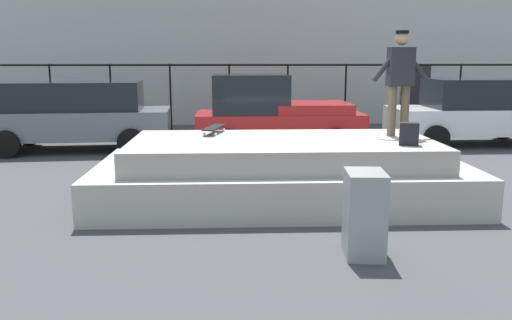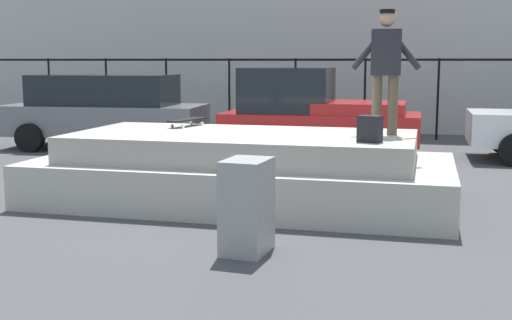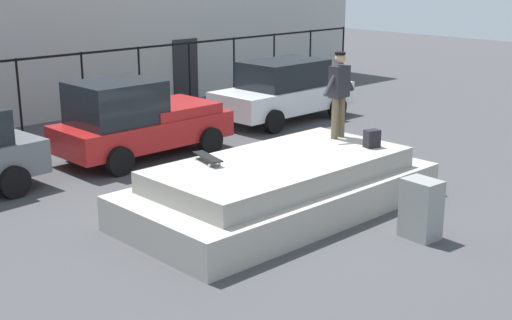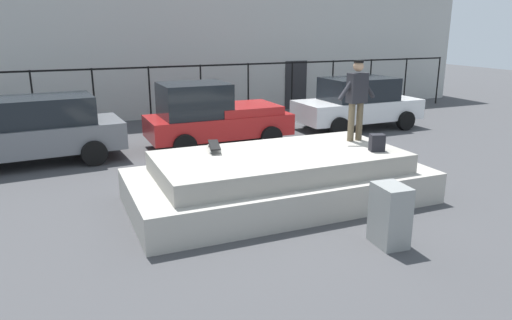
{
  "view_description": "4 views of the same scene",
  "coord_description": "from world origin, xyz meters",
  "px_view_note": "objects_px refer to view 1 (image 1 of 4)",
  "views": [
    {
      "loc": [
        -0.81,
        -8.57,
        2.3
      ],
      "look_at": [
        -0.41,
        0.59,
        0.51
      ],
      "focal_mm": 37.31,
      "sensor_mm": 36.0,
      "label": 1
    },
    {
      "loc": [
        2.51,
        -9.32,
        2.03
      ],
      "look_at": [
        -0.08,
        0.79,
        0.46
      ],
      "focal_mm": 46.79,
      "sensor_mm": 36.0,
      "label": 2
    },
    {
      "loc": [
        -8.73,
        -8.64,
        4.39
      ],
      "look_at": [
        0.02,
        0.52,
        0.82
      ],
      "focal_mm": 49.13,
      "sensor_mm": 36.0,
      "label": 3
    },
    {
      "loc": [
        -4.01,
        -8.3,
        3.4
      ],
      "look_at": [
        -0.11,
        0.82,
        0.6
      ],
      "focal_mm": 33.34,
      "sensor_mm": 36.0,
      "label": 4
    }
  ],
  "objects_px": {
    "skateboarder": "(400,76)",
    "backpack": "(409,134)",
    "car_white_sedan_far": "(473,112)",
    "utility_box": "(364,214)",
    "skateboard": "(214,128)",
    "car_red_pickup_mid": "(272,113)",
    "car_grey_hatchback_near": "(76,114)"
  },
  "relations": [
    {
      "from": "skateboard",
      "to": "car_red_pickup_mid",
      "type": "relative_size",
      "value": 0.21
    },
    {
      "from": "backpack",
      "to": "car_grey_hatchback_near",
      "type": "relative_size",
      "value": 0.07
    },
    {
      "from": "car_red_pickup_mid",
      "to": "car_grey_hatchback_near",
      "type": "bearing_deg",
      "value": 179.4
    },
    {
      "from": "car_grey_hatchback_near",
      "to": "car_white_sedan_far",
      "type": "height_order",
      "value": "car_white_sedan_far"
    },
    {
      "from": "car_grey_hatchback_near",
      "to": "car_white_sedan_far",
      "type": "bearing_deg",
      "value": 2.44
    },
    {
      "from": "car_red_pickup_mid",
      "to": "car_white_sedan_far",
      "type": "distance_m",
      "value": 5.36
    },
    {
      "from": "car_grey_hatchback_near",
      "to": "utility_box",
      "type": "bearing_deg",
      "value": -53.8
    },
    {
      "from": "car_grey_hatchback_near",
      "to": "car_white_sedan_far",
      "type": "relative_size",
      "value": 1.08
    },
    {
      "from": "skateboarder",
      "to": "utility_box",
      "type": "distance_m",
      "value": 3.42
    },
    {
      "from": "skateboarder",
      "to": "backpack",
      "type": "bearing_deg",
      "value": -97.17
    },
    {
      "from": "skateboard",
      "to": "car_red_pickup_mid",
      "type": "xyz_separation_m",
      "value": [
        1.31,
        4.1,
        -0.18
      ]
    },
    {
      "from": "skateboard",
      "to": "utility_box",
      "type": "relative_size",
      "value": 0.86
    },
    {
      "from": "car_red_pickup_mid",
      "to": "utility_box",
      "type": "xyz_separation_m",
      "value": [
        0.54,
        -7.33,
        -0.41
      ]
    },
    {
      "from": "backpack",
      "to": "car_grey_hatchback_near",
      "type": "height_order",
      "value": "car_grey_hatchback_near"
    },
    {
      "from": "skateboard",
      "to": "car_white_sedan_far",
      "type": "relative_size",
      "value": 0.2
    },
    {
      "from": "backpack",
      "to": "utility_box",
      "type": "distance_m",
      "value": 2.28
    },
    {
      "from": "utility_box",
      "to": "backpack",
      "type": "bearing_deg",
      "value": 64.08
    },
    {
      "from": "skateboarder",
      "to": "car_red_pickup_mid",
      "type": "height_order",
      "value": "skateboarder"
    },
    {
      "from": "car_grey_hatchback_near",
      "to": "car_red_pickup_mid",
      "type": "height_order",
      "value": "car_red_pickup_mid"
    },
    {
      "from": "skateboarder",
      "to": "car_grey_hatchback_near",
      "type": "bearing_deg",
      "value": 145.51
    },
    {
      "from": "car_grey_hatchback_near",
      "to": "utility_box",
      "type": "height_order",
      "value": "car_grey_hatchback_near"
    },
    {
      "from": "skateboard",
      "to": "utility_box",
      "type": "height_order",
      "value": "skateboard"
    },
    {
      "from": "skateboarder",
      "to": "utility_box",
      "type": "bearing_deg",
      "value": -113.52
    },
    {
      "from": "car_white_sedan_far",
      "to": "utility_box",
      "type": "distance_m",
      "value": 9.18
    },
    {
      "from": "backpack",
      "to": "car_white_sedan_far",
      "type": "distance_m",
      "value": 6.99
    },
    {
      "from": "skateboarder",
      "to": "car_white_sedan_far",
      "type": "relative_size",
      "value": 0.4
    },
    {
      "from": "utility_box",
      "to": "car_white_sedan_far",
      "type": "bearing_deg",
      "value": 63.07
    },
    {
      "from": "skateboarder",
      "to": "car_white_sedan_far",
      "type": "xyz_separation_m",
      "value": [
        3.57,
        4.99,
        -1.11
      ]
    },
    {
      "from": "skateboard",
      "to": "car_red_pickup_mid",
      "type": "distance_m",
      "value": 4.31
    },
    {
      "from": "skateboard",
      "to": "car_grey_hatchback_near",
      "type": "xyz_separation_m",
      "value": [
        -3.55,
        4.15,
        -0.19
      ]
    },
    {
      "from": "car_grey_hatchback_near",
      "to": "skateboarder",
      "type": "bearing_deg",
      "value": -34.49
    },
    {
      "from": "skateboard",
      "to": "car_white_sedan_far",
      "type": "xyz_separation_m",
      "value": [
        6.65,
        4.59,
        -0.22
      ]
    }
  ]
}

